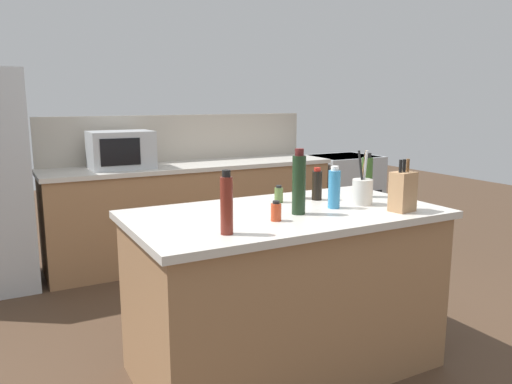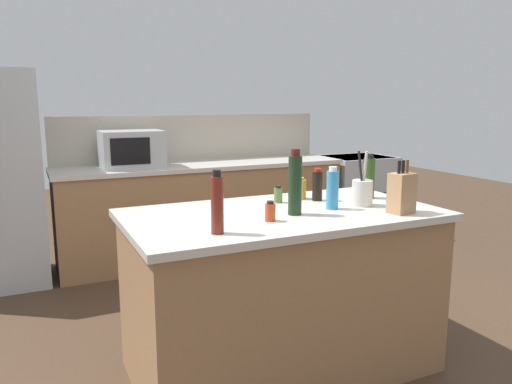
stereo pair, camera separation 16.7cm
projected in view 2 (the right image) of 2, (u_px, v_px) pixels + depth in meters
name	position (u px, v px, depth m)	size (l,w,h in m)	color
ground_plane	(281.00, 367.00, 2.94)	(14.00, 14.00, 0.00)	#473323
back_counter_run	(204.00, 210.00, 4.94)	(2.81, 0.66, 0.94)	#936B47
wall_backsplash	(193.00, 137.00, 5.09)	(2.77, 0.03, 0.46)	#B2A899
kitchen_island	(282.00, 291.00, 2.85)	(1.73, 0.95, 0.94)	#936B47
range_oven	(355.00, 196.00, 5.70)	(0.76, 0.65, 0.92)	#ADB2B7
microwave	(132.00, 149.00, 4.53)	(0.55, 0.39, 0.33)	#ADB2B7
knife_block	(402.00, 193.00, 2.70)	(0.14, 0.12, 0.29)	#A87C54
utensil_crock	(362.00, 192.00, 2.90)	(0.12, 0.12, 0.32)	beige
vinegar_bottle	(217.00, 204.00, 2.28)	(0.06, 0.06, 0.30)	maroon
spice_jar_oregano	(278.00, 195.00, 2.99)	(0.05, 0.05, 0.10)	#567038
honey_jar	(300.00, 189.00, 3.10)	(0.08, 0.08, 0.13)	gold
dish_soap_bottle	(333.00, 189.00, 2.81)	(0.07, 0.07, 0.24)	#3384BC
olive_oil_bottle	(369.00, 177.00, 3.12)	(0.07, 0.07, 0.28)	#2D4C1E
wine_bottle	(295.00, 184.00, 2.66)	(0.07, 0.07, 0.35)	black
spice_jar_paprika	(270.00, 212.00, 2.54)	(0.05, 0.05, 0.10)	#B73D1E
soy_sauce_bottle	(317.00, 185.00, 3.05)	(0.06, 0.06, 0.20)	black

